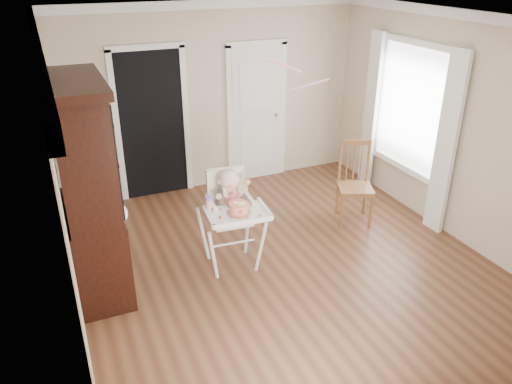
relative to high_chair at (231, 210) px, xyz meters
name	(u,v)px	position (x,y,z in m)	size (l,w,h in m)	color
floor	(286,265)	(0.57, -0.25, -0.71)	(5.00, 5.00, 0.00)	#512D1B
ceiling	(293,19)	(0.57, -0.25, 1.99)	(5.00, 5.00, 0.00)	white
wall_back	(212,98)	(0.57, 2.25, 0.64)	(4.50, 4.50, 0.00)	beige
wall_left	(60,193)	(-1.68, -0.25, 0.64)	(5.00, 5.00, 0.00)	beige
wall_right	(456,129)	(2.82, -0.25, 0.64)	(5.00, 5.00, 0.00)	beige
crown_molding	(293,26)	(0.57, -0.25, 1.93)	(4.50, 5.00, 0.12)	white
doorway	(152,122)	(-0.33, 2.23, 0.40)	(1.06, 0.05, 2.22)	black
closet_door	(257,115)	(1.27, 2.22, 0.31)	(0.96, 0.09, 2.13)	white
window_right	(408,117)	(2.75, 0.55, 0.57)	(0.13, 1.84, 2.30)	white
high_chair	(231,210)	(0.00, 0.00, 0.00)	(0.72, 0.87, 1.16)	white
baby	(230,194)	(0.00, 0.03, 0.17)	(0.34, 0.27, 0.53)	beige
cake	(239,208)	(-0.01, -0.28, 0.15)	(0.26, 0.26, 0.12)	silver
sippy_cup	(209,203)	(-0.27, -0.08, 0.17)	(0.08, 0.08, 0.20)	pink
china_cabinet	(89,191)	(-1.42, 0.21, 0.40)	(0.59, 1.32, 2.23)	black
dining_chair	(355,185)	(1.89, 0.40, -0.21)	(0.57, 0.57, 1.07)	brown
streamer	(280,64)	(0.71, 0.29, 1.47)	(0.03, 0.50, 0.02)	pink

